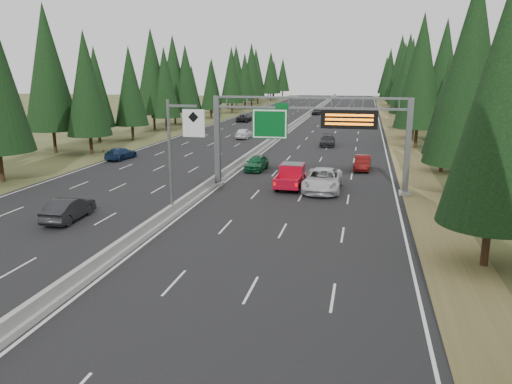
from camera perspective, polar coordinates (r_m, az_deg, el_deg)
road at (r=87.71m, az=3.89°, el=7.13°), size 32.00×260.00×0.08m
shoulder_right at (r=86.93m, az=15.65°, el=6.60°), size 3.60×260.00×0.06m
shoulder_left at (r=92.01m, az=-7.23°, el=7.35°), size 3.60×260.00×0.06m
median_barrier at (r=87.67m, az=3.90°, el=7.38°), size 0.70×260.00×0.85m
sign_gantry at (r=41.54m, az=6.97°, el=7.15°), size 16.75×0.98×7.80m
hov_sign_pole at (r=33.87m, az=-8.95°, el=4.71°), size 2.80×0.50×8.00m
tree_row_right at (r=85.47m, az=19.02°, el=12.64°), size 11.61×243.48×18.91m
tree_row_left at (r=85.13m, az=-12.05°, el=12.69°), size 11.83×243.08×18.59m
silver_minivan at (r=42.29m, az=7.64°, el=1.38°), size 3.14×6.65×1.84m
red_pickup at (r=43.70m, az=4.08°, el=2.05°), size 2.10×5.88×1.92m
car_ahead_green at (r=50.77m, az=0.07°, el=3.36°), size 1.98×4.52×1.52m
car_ahead_dkred at (r=52.08m, az=12.08°, el=3.29°), size 1.75×4.51×1.46m
car_ahead_dkgrey at (r=68.48m, az=8.18°, el=5.84°), size 2.15×4.96×1.42m
car_ahead_white at (r=113.41m, az=11.51°, el=8.74°), size 2.60×5.29×1.44m
car_ahead_far at (r=118.99m, az=6.93°, el=9.15°), size 1.91×4.57×1.54m
car_onc_near at (r=35.92m, az=-20.64°, el=-1.81°), size 1.94×4.82×1.56m
car_onc_blue at (r=59.27m, az=-15.21°, el=4.28°), size 2.34×4.84×1.36m
car_onc_white at (r=75.47m, az=-1.40°, el=6.73°), size 1.96×4.57×1.54m
car_onc_far at (r=101.36m, az=-1.37°, el=8.47°), size 2.59×5.34×1.46m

